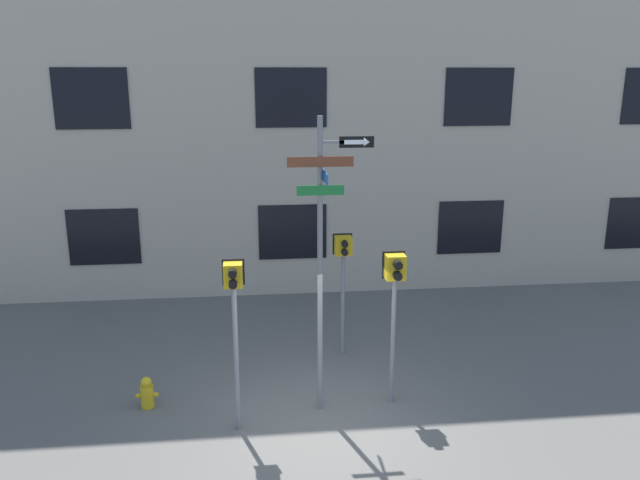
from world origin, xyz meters
The scene contains 7 objects.
ground_plane centered at (0.00, 0.00, 0.00)m, with size 60.00×60.00×0.00m, color #595651.
building_facade centered at (0.00, 6.86, 6.86)m, with size 24.00×0.63×13.71m.
street_sign_pole centered at (0.14, 0.60, 3.03)m, with size 1.39×1.00×5.10m.
pedestrian_signal_left centered at (-1.34, 0.09, 2.25)m, with size 0.35×0.40×2.91m.
pedestrian_signal_right centered at (1.38, 0.69, 2.21)m, with size 0.40×0.40×2.78m.
pedestrian_signal_across centered at (0.79, 2.78, 2.04)m, with size 0.40×0.40×2.58m.
fire_hydrant centered at (-2.95, 0.96, 0.28)m, with size 0.38×0.22×0.58m.
Camera 1 is at (-0.97, -9.23, 5.74)m, focal length 35.00 mm.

